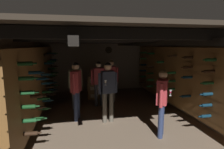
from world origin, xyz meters
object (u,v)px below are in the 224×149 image
person_guest_rear_center (99,80)px  display_bottle (96,73)px  person_guest_near_right (162,97)px  person_guest_far_left (76,81)px  person_guest_far_right (111,77)px  wine_crate_stack (94,87)px  person_guest_mid_left (76,86)px  person_host_center (108,86)px

person_guest_rear_center → display_bottle: bearing=90.2°
person_guest_near_right → display_bottle: bearing=108.4°
person_guest_far_left → person_guest_near_right: (1.91, -2.32, 0.01)m
display_bottle → person_guest_far_left: size_ratio=0.22×
display_bottle → person_guest_far_right: 0.76m
person_guest_far_left → person_guest_near_right: person_guest_near_right is taller
wine_crate_stack → person_guest_rear_center: 1.05m
person_guest_far_left → person_guest_mid_left: 0.95m
person_guest_far_right → person_guest_rear_center: (-0.52, -0.38, -0.01)m
person_host_center → person_guest_mid_left: size_ratio=1.01×
person_guest_near_right → person_guest_rear_center: person_guest_near_right is taller
person_guest_far_left → person_guest_rear_center: (0.79, 0.15, -0.00)m
person_host_center → person_guest_far_left: person_host_center is taller
person_guest_far_right → person_guest_near_right: 2.91m
person_guest_far_left → person_guest_mid_left: bearing=-89.3°
display_bottle → person_guest_near_right: 3.58m
display_bottle → person_guest_mid_left: person_guest_mid_left is taller
person_guest_far_left → person_guest_near_right: size_ratio=0.99×
person_host_center → person_guest_far_left: (-0.85, 1.28, -0.07)m
person_guest_rear_center → person_guest_far_left: bearing=-169.0°
display_bottle → person_host_center: 2.36m
person_guest_near_right → person_guest_mid_left: bearing=144.2°
display_bottle → person_guest_rear_center: (0.00, -0.92, -0.10)m
person_guest_mid_left → person_guest_far_right: bearing=48.7°
wine_crate_stack → person_guest_mid_left: (-0.70, -2.02, 0.54)m
wine_crate_stack → person_guest_rear_center: (0.07, -0.93, 0.48)m
person_guest_far_right → person_guest_rear_center: person_guest_far_right is taller
wine_crate_stack → person_guest_mid_left: person_guest_mid_left is taller
person_host_center → person_guest_near_right: bearing=-44.3°
person_guest_rear_center → person_guest_mid_left: bearing=-125.2°
person_guest_near_right → person_guest_far_left: bearing=129.5°
person_guest_near_right → person_guest_mid_left: (-1.90, 1.37, 0.05)m
person_host_center → person_guest_rear_center: (-0.07, 1.44, -0.07)m
wine_crate_stack → person_guest_far_left: size_ratio=0.58×
display_bottle → person_host_center: (0.07, -2.36, -0.03)m
person_guest_far_right → person_guest_mid_left: person_guest_mid_left is taller
wine_crate_stack → person_guest_near_right: person_guest_near_right is taller
person_guest_far_right → person_guest_rear_center: bearing=-144.0°
person_guest_far_right → person_guest_near_right: (0.61, -2.85, -0.00)m
wine_crate_stack → person_host_center: bearing=-86.7°
wine_crate_stack → person_guest_near_right: (1.20, -3.40, 0.49)m
wine_crate_stack → person_guest_far_right: size_ratio=0.57×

